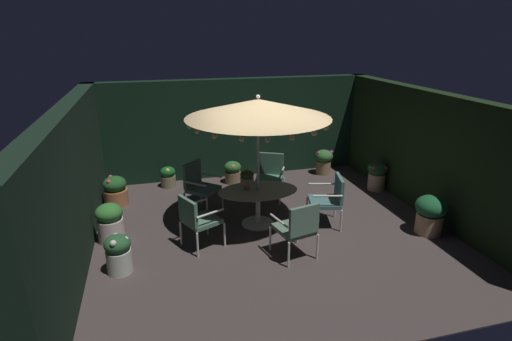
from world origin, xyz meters
TOP-DOWN VIEW (x-y plane):
  - ground_plane at (0.00, 0.00)m, footprint 6.83×6.47m
  - hedge_backdrop_rear at (0.00, 3.09)m, footprint 6.83×0.30m
  - hedge_backdrop_left at (-3.27, 0.00)m, footprint 0.30×6.47m
  - hedge_backdrop_right at (3.27, 0.00)m, footprint 0.30×6.47m
  - patio_dining_table at (-0.19, 0.19)m, footprint 1.50×1.00m
  - patio_umbrella at (-0.19, 0.19)m, footprint 2.55×2.55m
  - centerpiece_planter at (-0.37, 0.29)m, footprint 0.25×0.25m
  - patio_chair_north at (0.41, 1.39)m, footprint 0.79×0.79m
  - patio_chair_northeast at (-1.17, 1.11)m, footprint 0.81×0.81m
  - patio_chair_east at (-1.39, -0.37)m, footprint 0.75×0.74m
  - patio_chair_southeast at (0.11, -1.11)m, footprint 0.69×0.72m
  - patio_chair_south at (1.11, -0.15)m, footprint 0.72×0.75m
  - potted_plant_back_center at (-1.71, 2.60)m, footprint 0.35×0.35m
  - potted_plant_right_near at (2.17, 2.49)m, footprint 0.46×0.45m
  - potted_plant_back_left at (-2.83, 1.84)m, footprint 0.49×0.49m
  - potted_plant_front_corner at (-2.82, 0.25)m, footprint 0.46×0.46m
  - potted_plant_left_far at (2.90, 1.17)m, footprint 0.45×0.46m
  - potted_plant_back_right at (2.71, -0.94)m, footprint 0.55×0.55m
  - potted_plant_right_far at (-0.20, 2.47)m, footprint 0.40×0.40m
  - potted_plant_left_near at (-2.64, -0.79)m, footprint 0.39×0.40m

SIDE VIEW (x-z plane):
  - ground_plane at x=0.00m, z-range -0.02..0.00m
  - potted_plant_back_center at x=-1.71m, z-range 0.01..0.49m
  - potted_plant_right_far at x=-0.20m, z-range 0.01..0.54m
  - potted_plant_back_left at x=-2.83m, z-range 0.00..0.63m
  - potted_plant_left_near at x=-2.64m, z-range 0.01..0.64m
  - potted_plant_right_near at x=2.17m, z-range 0.04..0.67m
  - potted_plant_front_corner at x=-2.82m, z-range 0.01..0.71m
  - potted_plant_left_far at x=2.90m, z-range 0.03..0.71m
  - potted_plant_back_right at x=2.71m, z-range 0.03..0.75m
  - patio_dining_table at x=-0.19m, z-range 0.18..0.89m
  - patio_chair_north at x=0.41m, z-range 0.07..1.03m
  - patio_chair_east at x=-1.39m, z-range 0.09..1.02m
  - patio_chair_south at x=1.11m, z-range 0.08..1.03m
  - patio_chair_southeast at x=0.11m, z-range 0.08..1.06m
  - patio_chair_northeast at x=-1.17m, z-range 0.08..1.09m
  - centerpiece_planter at x=-0.37m, z-range 0.74..1.12m
  - hedge_backdrop_rear at x=0.00m, z-range 0.00..2.40m
  - hedge_backdrop_left at x=-3.27m, z-range 0.00..2.40m
  - hedge_backdrop_right at x=3.27m, z-range 0.00..2.40m
  - patio_umbrella at x=-0.19m, z-range 0.99..3.44m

